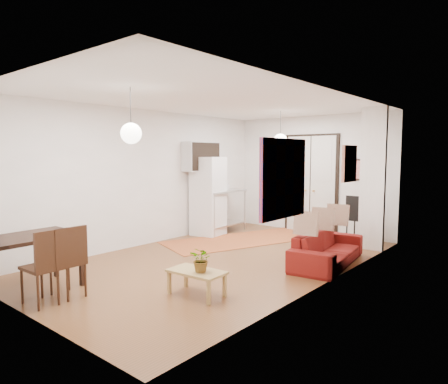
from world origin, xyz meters
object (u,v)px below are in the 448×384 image
Objects in this scene: coffee_table at (197,274)px; black_side_chair at (362,214)px; sofa at (327,248)px; dining_table at (23,243)px; fridge at (208,196)px; dining_chair_near at (70,254)px; kitchen_counter at (220,204)px; dining_chair_far at (51,258)px.

black_side_chair is (0.45, 4.89, 0.31)m from coffee_table.
sofa is at bearing 75.22° from coffee_table.
dining_table is at bearing -142.67° from coffee_table.
sofa is 1.05× the size of fridge.
dining_chair_near is at bearing -140.19° from coffee_table.
kitchen_counter is 0.96× the size of dining_table.
kitchen_counter is at bearing 126.22° from coffee_table.
kitchen_counter reaches higher than dining_table.
coffee_table is at bearing -58.09° from fridge.
dining_chair_far is (1.36, -4.61, -0.37)m from fridge.
coffee_table is at bearing 133.79° from dining_chair_far.
sofa is 4.28m from dining_chair_near.
black_side_chair is (1.79, 6.27, 0.04)m from dining_chair_far.
dining_chair_far is at bearing -78.44° from kitchen_counter.
dining_chair_near reaches higher than dining_table.
black_side_chair is at bearing 161.39° from dining_chair_near.
sofa is at bearing -18.00° from fridge.
dining_table is (-1.94, -1.48, 0.41)m from coffee_table.
dining_table is at bearing 70.52° from black_side_chair.
dining_chair_near is (1.35, -4.79, -0.13)m from kitchen_counter.
sofa is 2.42× the size of coffee_table.
fridge is at bearing 129.91° from coffee_table.
dining_chair_near and dining_chair_far have the same top height.
sofa is 1.99× the size of dining_chair_far.
dining_table is 0.62m from dining_chair_far.
dining_table is 1.49× the size of dining_chair_near.
dining_chair_far reaches higher than dining_table.
black_side_chair reaches higher than dining_chair_far.
black_side_chair reaches higher than coffee_table.
dining_chair_far is 0.95× the size of black_side_chair.
sofa is at bearing -20.49° from kitchen_counter.
fridge reaches higher than dining_chair_near.
dining_chair_far is (-1.34, -1.38, 0.27)m from coffee_table.
dining_table is at bearing -60.87° from dining_chair_near.
kitchen_counter is 1.42× the size of dining_chair_far.
black_side_chair is (3.15, 1.65, -0.33)m from fridge.
sofa is at bearing 149.48° from dining_chair_near.
kitchen_counter is 1.42× the size of dining_chair_near.
coffee_table is at bearing 37.33° from dining_table.
kitchen_counter reaches higher than sofa.
kitchen_counter reaches higher than dining_chair_far.
black_side_chair is at bearing 162.05° from dining_chair_far.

